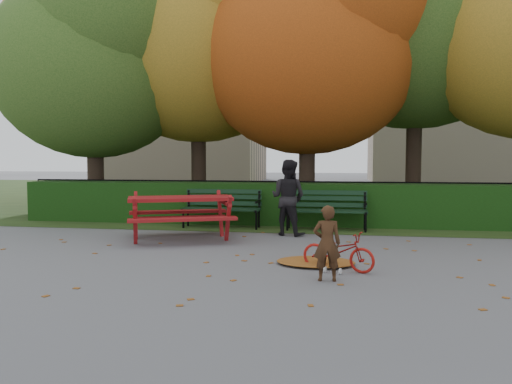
% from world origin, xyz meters
% --- Properties ---
extents(ground, '(90.00, 90.00, 0.00)m').
position_xyz_m(ground, '(0.00, 0.00, 0.00)').
color(ground, slate).
rests_on(ground, ground).
extents(grass_strip, '(90.00, 90.00, 0.00)m').
position_xyz_m(grass_strip, '(0.00, 14.00, 0.01)').
color(grass_strip, '#213615').
rests_on(grass_strip, ground).
extents(building_left, '(10.00, 7.00, 15.00)m').
position_xyz_m(building_left, '(-9.00, 26.00, 7.50)').
color(building_left, '#C7AF99').
rests_on(building_left, ground).
extents(building_right, '(9.00, 6.00, 12.00)m').
position_xyz_m(building_right, '(8.00, 28.00, 6.00)').
color(building_right, '#C7AF99').
rests_on(building_right, ground).
extents(hedge, '(13.00, 0.90, 1.00)m').
position_xyz_m(hedge, '(0.00, 4.50, 0.50)').
color(hedge, black).
rests_on(hedge, ground).
extents(iron_fence, '(14.00, 0.04, 1.02)m').
position_xyz_m(iron_fence, '(0.00, 5.30, 0.54)').
color(iron_fence, black).
rests_on(iron_fence, ground).
extents(tree_a, '(5.88, 5.60, 7.48)m').
position_xyz_m(tree_a, '(-5.19, 5.58, 4.52)').
color(tree_a, '#2F1E19').
rests_on(tree_a, ground).
extents(tree_b, '(6.72, 6.40, 8.79)m').
position_xyz_m(tree_b, '(-2.44, 6.75, 5.40)').
color(tree_b, '#2F1E19').
rests_on(tree_b, ground).
extents(tree_c, '(6.30, 6.00, 8.00)m').
position_xyz_m(tree_c, '(0.83, 5.96, 4.82)').
color(tree_c, '#2F1E19').
rests_on(tree_c, ground).
extents(tree_d, '(7.14, 6.80, 9.58)m').
position_xyz_m(tree_d, '(3.88, 7.23, 5.98)').
color(tree_d, '#2F1E19').
rests_on(tree_d, ground).
extents(tree_f, '(6.93, 6.60, 9.19)m').
position_xyz_m(tree_f, '(-7.13, 9.24, 5.69)').
color(tree_f, '#2F1E19').
rests_on(tree_f, ground).
extents(bench_left, '(1.80, 0.57, 0.88)m').
position_xyz_m(bench_left, '(-1.30, 3.70, 0.52)').
color(bench_left, black).
rests_on(bench_left, ground).
extents(bench_right, '(1.80, 0.57, 0.88)m').
position_xyz_m(bench_right, '(1.10, 3.70, 0.52)').
color(bench_right, black).
rests_on(bench_right, ground).
extents(picnic_table, '(2.46, 2.24, 0.97)m').
position_xyz_m(picnic_table, '(-1.71, 1.86, 0.67)').
color(picnic_table, maroon).
rests_on(picnic_table, ground).
extents(leaf_pile, '(1.40, 1.16, 0.08)m').
position_xyz_m(leaf_pile, '(1.03, 0.01, 0.04)').
color(leaf_pile, brown).
rests_on(leaf_pile, ground).
extents(leaf_scatter, '(9.00, 5.70, 0.01)m').
position_xyz_m(leaf_scatter, '(0.00, 0.30, 0.01)').
color(leaf_scatter, brown).
rests_on(leaf_scatter, ground).
extents(child, '(0.39, 0.28, 1.01)m').
position_xyz_m(child, '(1.22, -0.98, 0.50)').
color(child, '#3D2313').
rests_on(child, ground).
extents(adult, '(0.93, 0.83, 1.58)m').
position_xyz_m(adult, '(0.33, 2.81, 0.79)').
color(adult, black).
rests_on(adult, ground).
extents(bicycle, '(1.14, 0.72, 0.57)m').
position_xyz_m(bicycle, '(1.37, -0.34, 0.28)').
color(bicycle, '#A8150F').
rests_on(bicycle, ground).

